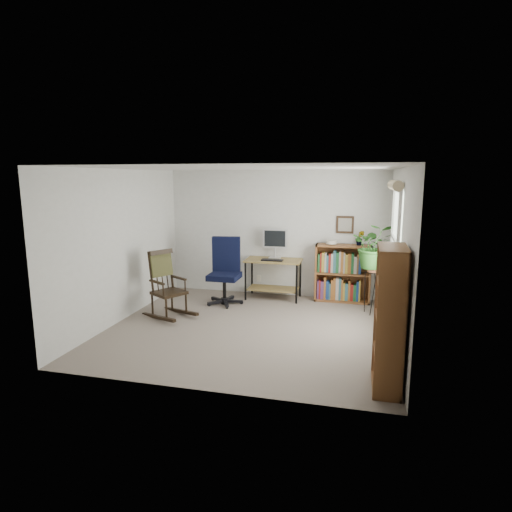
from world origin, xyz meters
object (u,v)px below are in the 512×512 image
(office_chair, at_px, (224,271))
(low_bookshelf, at_px, (343,273))
(desk, at_px, (273,279))
(tall_bookshelf, at_px, (389,319))
(rocking_chair, at_px, (169,284))

(office_chair, distance_m, low_bookshelf, 2.18)
(desk, distance_m, tall_bookshelf, 3.69)
(desk, height_order, office_chair, office_chair)
(office_chair, bearing_deg, desk, 27.70)
(office_chair, height_order, tall_bookshelf, tall_bookshelf)
(desk, height_order, low_bookshelf, low_bookshelf)
(rocking_chair, xyz_separation_m, low_bookshelf, (2.72, 1.60, -0.03))
(desk, relative_size, tall_bookshelf, 0.67)
(office_chair, xyz_separation_m, low_bookshelf, (2.07, 0.69, -0.08))
(desk, distance_m, office_chair, 1.00)
(office_chair, distance_m, rocking_chair, 1.12)
(rocking_chair, bearing_deg, low_bookshelf, -28.99)
(desk, height_order, tall_bookshelf, tall_bookshelf)
(rocking_chair, height_order, tall_bookshelf, tall_bookshelf)
(desk, relative_size, rocking_chair, 0.93)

